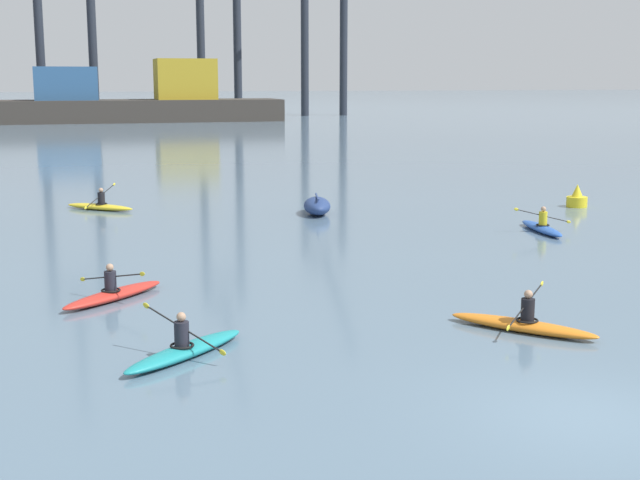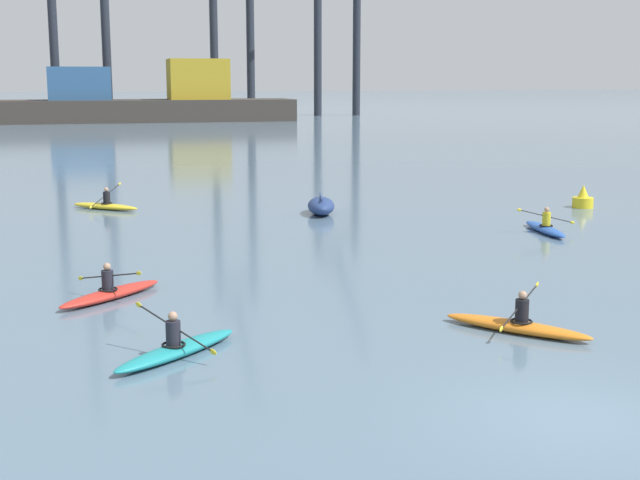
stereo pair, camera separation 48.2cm
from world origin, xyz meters
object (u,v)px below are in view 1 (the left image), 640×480
kayak_yellow (100,206)px  gantry_crane_east (326,8)px  kayak_teal (185,349)px  kayak_red (113,293)px  capsized_dinghy (317,206)px  kayak_orange (523,324)px  container_barge (68,101)px  kayak_blue (542,227)px  channel_buoy (577,199)px

kayak_yellow → gantry_crane_east: bearing=68.0°
gantry_crane_east → kayak_teal: (-36.25, -113.33, -15.93)m
gantry_crane_east → kayak_red: (-37.39, -108.16, -15.93)m
gantry_crane_east → capsized_dinghy: size_ratio=12.19×
gantry_crane_east → kayak_orange: size_ratio=11.41×
container_barge → kayak_teal: (1.81, -101.55, -2.53)m
kayak_red → kayak_yellow: bearing=89.1°
container_barge → kayak_yellow: (0.93, -80.28, -2.53)m
container_barge → kayak_yellow: bearing=-89.3°
capsized_dinghy → kayak_red: kayak_red is taller
capsized_dinghy → kayak_teal: kayak_teal is taller
capsized_dinghy → kayak_yellow: (-8.61, 3.74, -0.18)m
gantry_crane_east → kayak_orange: bearing=-104.2°
capsized_dinghy → kayak_teal: bearing=-113.8°
kayak_blue → kayak_orange: bearing=-121.7°
gantry_crane_east → kayak_orange: (-28.80, -113.56, -15.93)m
container_barge → kayak_teal: size_ratio=18.76×
kayak_teal → kayak_blue: (14.48, 11.16, 0.00)m
gantry_crane_east → kayak_teal: size_ratio=11.45×
container_barge → kayak_orange: size_ratio=18.70×
capsized_dinghy → channel_buoy: channel_buoy is taller
container_barge → kayak_yellow: container_barge is taller
kayak_orange → kayak_red: (-8.59, 5.40, 0.00)m
kayak_yellow → kayak_orange: size_ratio=1.00×
gantry_crane_east → kayak_blue: (-21.77, -102.17, -15.93)m
container_barge → kayak_yellow: size_ratio=18.69×
gantry_crane_east → kayak_teal: 120.05m
channel_buoy → kayak_blue: size_ratio=0.29×
kayak_teal → kayak_blue: kayak_teal is taller
capsized_dinghy → kayak_orange: (-0.27, -17.75, -0.18)m
kayak_yellow → capsized_dinghy: bearing=-23.5°
kayak_yellow → channel_buoy: bearing=-13.5°
container_barge → gantry_crane_east: 42.04m
capsized_dinghy → kayak_yellow: bearing=156.5°
kayak_teal → kayak_red: 5.30m
capsized_dinghy → kayak_orange: kayak_orange is taller
channel_buoy → kayak_red: 23.29m
capsized_dinghy → kayak_red: 15.21m
gantry_crane_east → kayak_yellow: (-37.13, -92.06, -15.93)m
kayak_yellow → kayak_blue: 18.39m
gantry_crane_east → kayak_yellow: 100.54m
container_barge → kayak_teal: 101.60m
capsized_dinghy → kayak_orange: bearing=-90.9°
kayak_red → kayak_blue: 16.73m
channel_buoy → kayak_yellow: kayak_yellow is taller
capsized_dinghy → channel_buoy: (11.52, -1.10, 0.01)m
capsized_dinghy → gantry_crane_east: bearing=73.4°
kayak_red → kayak_teal: bearing=-77.5°
container_barge → kayak_blue: size_ratio=16.10×
kayak_yellow → kayak_teal: bearing=-87.6°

